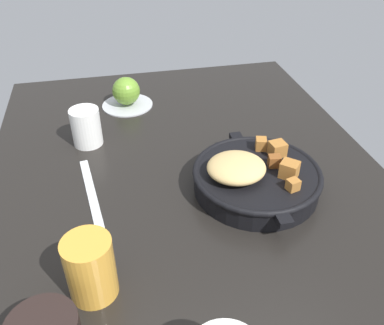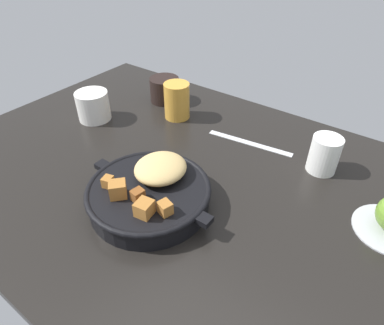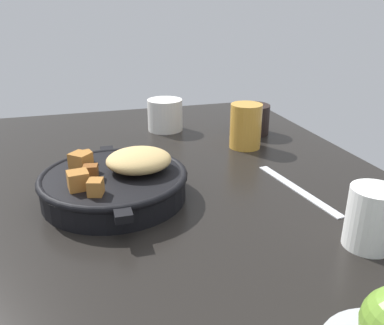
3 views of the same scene
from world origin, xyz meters
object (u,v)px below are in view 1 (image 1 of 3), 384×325
red_apple (126,91)px  white_creamer_pitcher (86,127)px  butter_knife (91,192)px  cast_iron_skillet (255,177)px  juice_glass_amber (90,268)px

red_apple → white_creamer_pitcher: size_ratio=0.84×
butter_knife → white_creamer_pitcher: 18.18cm
white_creamer_pitcher → red_apple: bearing=-31.6°
cast_iron_skillet → white_creamer_pitcher: size_ratio=3.40×
red_apple → juice_glass_amber: size_ratio=0.71×
red_apple → juice_glass_amber: 57.76cm
red_apple → butter_knife: size_ratio=0.32×
juice_glass_amber → white_creamer_pitcher: juice_glass_amber is taller
red_apple → white_creamer_pitcher: (-16.33, 10.07, 0.09)cm
red_apple → juice_glass_amber: (-56.90, 9.85, 0.82)cm
cast_iron_skillet → red_apple: (39.69, 20.36, 1.07)cm
cast_iron_skillet → white_creamer_pitcher: white_creamer_pitcher is taller
butter_knife → juice_glass_amber: 23.32cm
red_apple → white_creamer_pitcher: 19.19cm
cast_iron_skillet → juice_glass_amber: bearing=119.7°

